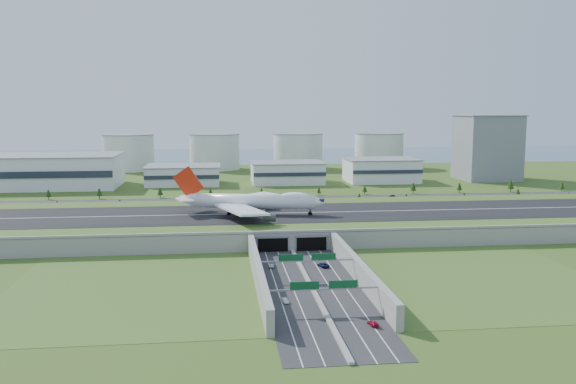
{
  "coord_description": "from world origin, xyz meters",
  "views": [
    {
      "loc": [
        -31.75,
        -308.8,
        62.87
      ],
      "look_at": [
        7.96,
        35.0,
        14.23
      ],
      "focal_mm": 38.0,
      "sensor_mm": 36.0,
      "label": 1
    }
  ],
  "objects": [
    {
      "name": "car_4",
      "position": [
        -124.77,
        89.68,
        0.89
      ],
      "size": [
        4.88,
        3.32,
        1.54
      ],
      "primitive_type": "imported",
      "rotation": [
        0.0,
        0.0,
        1.93
      ],
      "color": "#5A5B5F",
      "rests_on": "ground"
    },
    {
      "name": "sign_gantry_near",
      "position": [
        0.0,
        -95.04,
        6.95
      ],
      "size": [
        38.7,
        0.7,
        9.8
      ],
      "color": "gray",
      "rests_on": "ground"
    },
    {
      "name": "fuel_tank_b",
      "position": [
        -35.0,
        310.0,
        17.5
      ],
      "size": [
        50.0,
        50.0,
        35.0
      ],
      "primitive_type": "cylinder",
      "color": "silver",
      "rests_on": "ground"
    },
    {
      "name": "office_tower",
      "position": [
        200.0,
        195.0,
        27.5
      ],
      "size": [
        46.0,
        46.0,
        55.0
      ],
      "primitive_type": "cube",
      "color": "gray",
      "rests_on": "ground"
    },
    {
      "name": "hangar_mid_c",
      "position": [
        105.0,
        190.0,
        9.5
      ],
      "size": [
        58.0,
        42.0,
        19.0
      ],
      "primitive_type": "cube",
      "color": "silver",
      "rests_on": "ground"
    },
    {
      "name": "hangar_mid_b",
      "position": [
        25.0,
        190.0,
        8.5
      ],
      "size": [
        58.0,
        42.0,
        17.0
      ],
      "primitive_type": "cube",
      "color": "silver",
      "rests_on": "ground"
    },
    {
      "name": "car_1",
      "position": [
        -11.02,
        -120.24,
        0.84
      ],
      "size": [
        2.55,
        4.62,
        1.44
      ],
      "primitive_type": "imported",
      "rotation": [
        0.0,
        0.0,
        0.25
      ],
      "color": "white",
      "rests_on": "ground"
    },
    {
      "name": "hangar_mid_a",
      "position": [
        -60.0,
        190.0,
        7.5
      ],
      "size": [
        58.0,
        42.0,
        15.0
      ],
      "primitive_type": "cube",
      "color": "silver",
      "rests_on": "ground"
    },
    {
      "name": "north_expressway",
      "position": [
        0.0,
        95.0,
        0.06
      ],
      "size": [
        560.0,
        36.0,
        0.12
      ],
      "primitive_type": "cube",
      "color": "#28282B",
      "rests_on": "ground"
    },
    {
      "name": "sign_gantry_far",
      "position": [
        0.0,
        -130.04,
        6.95
      ],
      "size": [
        38.7,
        0.7,
        9.8
      ],
      "color": "gray",
      "rests_on": "ground"
    },
    {
      "name": "boeing_747",
      "position": [
        -15.19,
        -1.03,
        15.01
      ],
      "size": [
        79.49,
        74.37,
        24.88
      ],
      "rotation": [
        0.0,
        0.0,
        -0.21
      ],
      "color": "white",
      "rests_on": "airfield_deck"
    },
    {
      "name": "airfield_deck",
      "position": [
        0.0,
        -0.09,
        4.12
      ],
      "size": [
        520.0,
        100.0,
        9.2
      ],
      "color": "gray",
      "rests_on": "ground"
    },
    {
      "name": "fuel_tank_a",
      "position": [
        -120.0,
        310.0,
        17.5
      ],
      "size": [
        50.0,
        50.0,
        35.0
      ],
      "primitive_type": "cylinder",
      "color": "silver",
      "rests_on": "ground"
    },
    {
      "name": "ground",
      "position": [
        0.0,
        0.0,
        0.0
      ],
      "size": [
        1200.0,
        1200.0,
        0.0
      ],
      "primitive_type": "plane",
      "color": "#294A17",
      "rests_on": "ground"
    },
    {
      "name": "bay_water",
      "position": [
        0.0,
        480.0,
        0.03
      ],
      "size": [
        1200.0,
        260.0,
        0.06
      ],
      "primitive_type": "cube",
      "color": "#3B6172",
      "rests_on": "ground"
    },
    {
      "name": "car_5",
      "position": [
        88.61,
        100.23,
        0.89
      ],
      "size": [
        4.95,
        3.2,
        1.54
      ],
      "primitive_type": "imported",
      "rotation": [
        0.0,
        0.0,
        -1.2
      ],
      "color": "black",
      "rests_on": "ground"
    },
    {
      "name": "car_0",
      "position": [
        -11.33,
        -76.67,
        0.94
      ],
      "size": [
        2.97,
        5.14,
        1.65
      ],
      "primitive_type": "imported",
      "rotation": [
        0.0,
        0.0,
        -0.22
      ],
      "color": "silver",
      "rests_on": "ground"
    },
    {
      "name": "car_7",
      "position": [
        -30.75,
        104.51,
        0.78
      ],
      "size": [
        4.88,
        3.51,
        1.31
      ],
      "primitive_type": "imported",
      "rotation": [
        0.0,
        0.0,
        -1.99
      ],
      "color": "silver",
      "rests_on": "ground"
    },
    {
      "name": "car_3",
      "position": [
        12.08,
        -143.92,
        0.85
      ],
      "size": [
        2.88,
        5.32,
        1.46
      ],
      "primitive_type": "imported",
      "rotation": [
        0.0,
        0.0,
        3.31
      ],
      "color": "maroon",
      "rests_on": "ground"
    },
    {
      "name": "car_6",
      "position": [
        163.51,
        85.2,
        0.88
      ],
      "size": [
        5.64,
        2.94,
        1.52
      ],
      "primitive_type": "imported",
      "rotation": [
        0.0,
        0.0,
        1.65
      ],
      "color": "#9E9FA2",
      "rests_on": "ground"
    },
    {
      "name": "tree_row",
      "position": [
        19.82,
        97.99,
        4.43
      ],
      "size": [
        500.17,
        48.68,
        8.46
      ],
      "color": "#3D2819",
      "rests_on": "ground"
    },
    {
      "name": "fuel_tank_c",
      "position": [
        50.0,
        310.0,
        17.5
      ],
      "size": [
        50.0,
        50.0,
        35.0
      ],
      "primitive_type": "cylinder",
      "color": "silver",
      "rests_on": "ground"
    },
    {
      "name": "hangar_west",
      "position": [
        -170.0,
        185.0,
        12.5
      ],
      "size": [
        120.0,
        60.0,
        25.0
      ],
      "primitive_type": "cube",
      "color": "silver",
      "rests_on": "ground"
    },
    {
      "name": "underpass_road",
      "position": [
        0.0,
        -99.42,
        3.43
      ],
      "size": [
        38.8,
        120.4,
        8.0
      ],
      "color": "#28282B",
      "rests_on": "ground"
    },
    {
      "name": "car_2",
      "position": [
        8.86,
        -77.92,
        0.98
      ],
      "size": [
        4.68,
        6.77,
        1.72
      ],
      "primitive_type": "imported",
      "rotation": [
        0.0,
        0.0,
        3.47
      ],
      "color": "#0D1A45",
      "rests_on": "ground"
    },
    {
      "name": "fuel_tank_d",
      "position": [
        135.0,
        310.0,
        17.5
      ],
      "size": [
        50.0,
        50.0,
        35.0
      ],
      "primitive_type": "cylinder",
      "color": "silver",
      "rests_on": "ground"
    }
  ]
}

